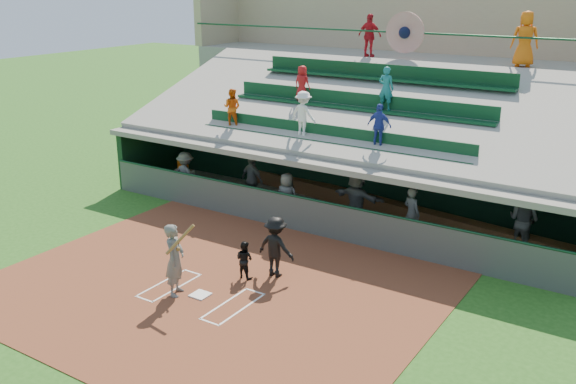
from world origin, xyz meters
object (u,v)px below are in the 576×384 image
Objects in this scene: home_plate at (200,295)px; water_cooler at (183,166)px; batter_at_plate at (175,259)px; catcher at (244,259)px; white_table at (183,180)px.

water_cooler is (-6.14, 6.32, 0.86)m from home_plate.
water_cooler is at bearing 130.41° from batter_at_plate.
home_plate is 0.22× the size of batter_at_plate.
batter_at_plate is 8.62m from water_cooler.
home_plate is 0.43× the size of catcher.
water_cooler is (-6.45, 4.90, 0.37)m from catcher.
catcher is 1.36× the size of white_table.
home_plate is 0.58× the size of white_table.
home_plate is 8.85m from water_cooler.
white_table is 1.81× the size of water_cooler.
catcher reaches higher than home_plate.
batter_at_plate is (-0.55, -0.24, 0.91)m from home_plate.
batter_at_plate is 8.62m from white_table.
batter_at_plate is 1.93× the size of catcher.
batter_at_plate is at bearing 65.09° from catcher.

